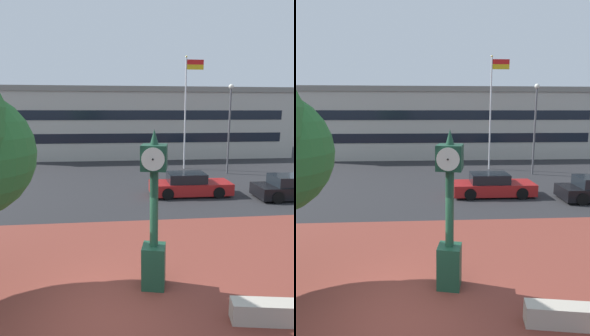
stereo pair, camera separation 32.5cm
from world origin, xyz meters
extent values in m
plane|color=#262628|center=(0.00, 0.00, 0.00)|extent=(200.00, 200.00, 0.00)
cube|color=brown|center=(0.00, 1.07, 0.00)|extent=(44.00, 10.14, 0.01)
cube|color=#19422D|center=(1.25, 1.15, 0.58)|extent=(0.72, 0.72, 1.16)
cylinder|color=#19422D|center=(1.25, 1.15, 2.18)|extent=(0.22, 0.22, 2.04)
cube|color=#19422D|center=(1.25, 1.15, 3.52)|extent=(0.75, 0.75, 0.63)
cylinder|color=silver|center=(1.33, 1.47, 3.52)|extent=(0.55, 0.15, 0.56)
sphere|color=black|center=(1.33, 1.49, 3.52)|extent=(0.05, 0.05, 0.05)
cylinder|color=silver|center=(1.18, 0.83, 3.52)|extent=(0.55, 0.15, 0.56)
sphere|color=black|center=(1.18, 0.81, 3.52)|extent=(0.05, 0.05, 0.05)
cone|color=#19422D|center=(1.25, 1.15, 4.03)|extent=(0.22, 0.22, 0.39)
cube|color=maroon|center=(4.43, 9.92, 0.44)|extent=(4.53, 1.77, 0.64)
cube|color=black|center=(4.20, 9.92, 1.00)|extent=(2.09, 1.52, 0.56)
cylinder|color=black|center=(5.83, 10.73, 0.32)|extent=(0.64, 0.22, 0.64)
cylinder|color=black|center=(5.82, 9.10, 0.32)|extent=(0.64, 0.22, 0.64)
cylinder|color=black|center=(3.03, 10.74, 0.32)|extent=(0.64, 0.22, 0.64)
cylinder|color=black|center=(3.02, 9.11, 0.32)|extent=(0.64, 0.22, 0.64)
cube|color=black|center=(9.79, 8.70, 0.44)|extent=(4.05, 1.89, 0.64)
cube|color=black|center=(9.59, 8.70, 1.00)|extent=(1.88, 1.59, 0.56)
cylinder|color=black|center=(8.56, 9.56, 0.32)|extent=(0.64, 0.23, 0.64)
cylinder|color=black|center=(8.53, 7.88, 0.32)|extent=(0.64, 0.23, 0.64)
cylinder|color=silver|center=(5.89, 17.86, 4.41)|extent=(0.12, 0.12, 8.83)
sphere|color=gold|center=(5.89, 17.86, 8.89)|extent=(0.14, 0.14, 0.14)
cube|color=red|center=(6.62, 17.86, 8.49)|extent=(1.34, 0.02, 0.38)
cube|color=gold|center=(6.62, 17.86, 8.11)|extent=(1.34, 0.02, 0.38)
cube|color=#B2ADA3|center=(3.65, 28.39, 3.27)|extent=(29.15, 11.67, 6.53)
cube|color=gray|center=(3.65, 28.39, 6.78)|extent=(29.74, 11.90, 0.50)
cube|color=black|center=(3.65, 22.53, 2.18)|extent=(26.24, 0.04, 0.90)
cube|color=black|center=(3.65, 22.53, 4.35)|extent=(26.24, 0.04, 0.90)
cylinder|color=#4C4C51|center=(8.71, 15.50, 3.15)|extent=(0.14, 0.14, 6.31)
sphere|color=white|center=(8.71, 15.50, 6.46)|extent=(0.36, 0.36, 0.36)
camera|label=1|loc=(0.32, -6.15, 4.62)|focal=31.98mm
camera|label=2|loc=(0.64, -6.17, 4.62)|focal=31.98mm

